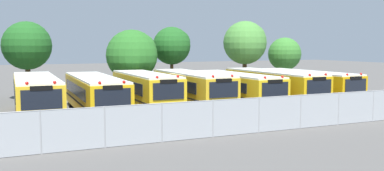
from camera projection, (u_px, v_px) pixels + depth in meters
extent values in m
plane|color=#514F4C|center=(191.00, 107.00, 31.14)|extent=(160.00, 160.00, 0.00)
cube|color=yellow|center=(36.00, 95.00, 26.51)|extent=(2.65, 10.90, 2.11)
cube|color=white|center=(35.00, 78.00, 26.40)|extent=(2.60, 10.68, 0.12)
cube|color=black|center=(43.00, 124.00, 21.55)|extent=(2.48, 0.21, 0.36)
cube|color=black|center=(42.00, 100.00, 21.48)|extent=(1.99, 0.10, 1.01)
cube|color=black|center=(56.00, 89.00, 27.23)|extent=(0.22, 8.46, 0.76)
cube|color=black|center=(14.00, 90.00, 26.27)|extent=(0.22, 8.46, 0.76)
cube|color=black|center=(36.00, 102.00, 26.55)|extent=(2.68, 11.01, 0.10)
sphere|color=red|center=(55.00, 82.00, 21.82)|extent=(0.18, 0.18, 0.18)
sphere|color=red|center=(27.00, 83.00, 21.30)|extent=(0.18, 0.18, 0.18)
cube|color=black|center=(41.00, 88.00, 21.42)|extent=(1.09, 0.10, 0.24)
cylinder|color=black|center=(61.00, 119.00, 23.32)|extent=(0.30, 1.01, 1.00)
cylinder|color=black|center=(19.00, 122.00, 22.48)|extent=(0.30, 1.01, 1.00)
cylinder|color=black|center=(50.00, 102.00, 30.33)|extent=(0.30, 1.01, 1.00)
cylinder|color=black|center=(17.00, 103.00, 29.49)|extent=(0.30, 1.01, 1.00)
cube|color=yellow|center=(95.00, 94.00, 27.97)|extent=(2.64, 11.03, 2.01)
cube|color=white|center=(94.00, 77.00, 27.87)|extent=(2.58, 10.81, 0.12)
cube|color=black|center=(114.00, 119.00, 22.95)|extent=(2.45, 0.21, 0.36)
cube|color=black|center=(113.00, 97.00, 22.89)|extent=(1.97, 0.10, 0.97)
cube|color=black|center=(112.00, 88.00, 28.69)|extent=(0.23, 8.57, 0.72)
cube|color=black|center=(75.00, 89.00, 27.74)|extent=(0.23, 8.57, 0.72)
cube|color=black|center=(95.00, 100.00, 28.01)|extent=(2.66, 11.14, 0.10)
sphere|color=red|center=(124.00, 82.00, 23.22)|extent=(0.18, 0.18, 0.18)
sphere|color=red|center=(100.00, 83.00, 22.71)|extent=(0.18, 0.18, 0.18)
cube|color=black|center=(113.00, 87.00, 22.83)|extent=(1.08, 0.10, 0.24)
cylinder|color=black|center=(126.00, 115.00, 24.71)|extent=(0.30, 1.01, 1.00)
cylinder|color=black|center=(89.00, 117.00, 23.89)|extent=(0.30, 1.01, 1.00)
cylinder|color=black|center=(100.00, 99.00, 31.85)|extent=(0.30, 1.01, 1.00)
cylinder|color=black|center=(71.00, 101.00, 31.02)|extent=(0.30, 1.01, 1.00)
cube|color=yellow|center=(145.00, 90.00, 29.64)|extent=(2.46, 9.07, 2.12)
cube|color=white|center=(145.00, 74.00, 29.54)|extent=(2.41, 8.89, 0.12)
cube|color=black|center=(169.00, 112.00, 25.54)|extent=(2.46, 0.17, 0.36)
cube|color=black|center=(169.00, 91.00, 25.47)|extent=(1.98, 0.07, 1.02)
cube|color=black|center=(161.00, 84.00, 30.38)|extent=(0.08, 7.06, 0.76)
cube|color=black|center=(127.00, 86.00, 29.39)|extent=(0.08, 7.06, 0.76)
cube|color=black|center=(146.00, 96.00, 29.68)|extent=(2.49, 9.16, 0.10)
sphere|color=red|center=(178.00, 77.00, 25.81)|extent=(0.18, 0.18, 0.18)
sphere|color=red|center=(157.00, 77.00, 25.28)|extent=(0.18, 0.18, 0.18)
cube|color=black|center=(169.00, 81.00, 25.41)|extent=(1.09, 0.09, 0.24)
cylinder|color=black|center=(176.00, 108.00, 27.31)|extent=(0.29, 1.00, 1.00)
cylinder|color=black|center=(145.00, 110.00, 26.45)|extent=(0.29, 1.00, 1.00)
cylinder|color=black|center=(148.00, 98.00, 32.64)|extent=(0.29, 1.00, 1.00)
cylinder|color=black|center=(121.00, 99.00, 31.78)|extent=(0.29, 1.00, 1.00)
cube|color=yellow|center=(191.00, 88.00, 31.07)|extent=(2.53, 10.06, 2.09)
cube|color=white|center=(191.00, 73.00, 30.97)|extent=(2.48, 9.85, 0.12)
cube|color=black|center=(224.00, 109.00, 26.52)|extent=(2.49, 0.18, 0.36)
cube|color=black|center=(224.00, 90.00, 26.45)|extent=(2.00, 0.08, 1.00)
cube|color=black|center=(205.00, 83.00, 31.81)|extent=(0.11, 7.83, 0.75)
cube|color=black|center=(174.00, 84.00, 30.82)|extent=(0.11, 7.83, 0.75)
cube|color=black|center=(191.00, 94.00, 31.11)|extent=(2.55, 10.16, 0.10)
sphere|color=red|center=(232.00, 76.00, 26.79)|extent=(0.18, 0.18, 0.18)
sphere|color=red|center=(213.00, 76.00, 26.25)|extent=(0.18, 0.18, 0.18)
cube|color=black|center=(224.00, 80.00, 26.38)|extent=(1.10, 0.09, 0.24)
cylinder|color=black|center=(228.00, 106.00, 28.29)|extent=(0.29, 1.00, 1.00)
cylinder|color=black|center=(198.00, 108.00, 27.43)|extent=(0.29, 1.00, 1.00)
cylinder|color=black|center=(188.00, 95.00, 34.52)|extent=(0.29, 1.00, 1.00)
cylinder|color=black|center=(163.00, 96.00, 33.65)|extent=(0.29, 1.00, 1.00)
cube|color=yellow|center=(235.00, 88.00, 32.28)|extent=(2.71, 10.12, 1.93)
cube|color=white|center=(235.00, 74.00, 32.19)|extent=(2.66, 9.92, 0.12)
cube|color=black|center=(275.00, 107.00, 27.77)|extent=(2.57, 0.21, 0.36)
cube|color=black|center=(275.00, 89.00, 27.70)|extent=(2.06, 0.10, 0.93)
cube|color=black|center=(247.00, 83.00, 33.07)|extent=(0.20, 7.85, 0.69)
cube|color=black|center=(218.00, 84.00, 31.98)|extent=(0.20, 7.85, 0.69)
cube|color=black|center=(235.00, 93.00, 32.32)|extent=(2.74, 10.22, 0.10)
sphere|color=red|center=(282.00, 77.00, 28.08)|extent=(0.18, 0.18, 0.18)
sphere|color=red|center=(265.00, 78.00, 27.49)|extent=(0.18, 0.18, 0.18)
cube|color=black|center=(275.00, 81.00, 27.65)|extent=(1.13, 0.10, 0.24)
cylinder|color=black|center=(276.00, 103.00, 29.57)|extent=(0.30, 1.01, 1.00)
cylinder|color=black|center=(248.00, 105.00, 28.61)|extent=(0.30, 1.01, 1.00)
cylinder|color=black|center=(226.00, 93.00, 35.74)|extent=(0.30, 1.01, 1.00)
cylinder|color=black|center=(202.00, 95.00, 34.79)|extent=(0.30, 1.01, 1.00)
cube|color=yellow|center=(272.00, 85.00, 33.78)|extent=(2.61, 11.08, 2.03)
cube|color=white|center=(272.00, 72.00, 33.68)|extent=(2.56, 10.86, 0.12)
cube|color=black|center=(319.00, 105.00, 28.75)|extent=(2.51, 0.19, 0.36)
cube|color=black|center=(319.00, 87.00, 28.69)|extent=(2.02, 0.09, 0.97)
cube|color=black|center=(283.00, 80.00, 34.53)|extent=(0.15, 8.62, 0.73)
cube|color=black|center=(257.00, 81.00, 33.53)|extent=(0.15, 8.62, 0.73)
cube|color=black|center=(272.00, 90.00, 33.82)|extent=(2.63, 11.19, 0.10)
sphere|color=red|center=(326.00, 74.00, 29.04)|extent=(0.18, 0.18, 0.18)
sphere|color=red|center=(310.00, 75.00, 28.50)|extent=(0.18, 0.18, 0.18)
cube|color=black|center=(319.00, 79.00, 28.63)|extent=(1.11, 0.09, 0.24)
cylinder|color=black|center=(317.00, 101.00, 30.53)|extent=(0.29, 1.00, 1.00)
cylinder|color=black|center=(292.00, 103.00, 29.67)|extent=(0.29, 1.00, 1.00)
cylinder|color=black|center=(258.00, 91.00, 37.70)|extent=(0.29, 1.00, 1.00)
cylinder|color=black|center=(237.00, 92.00, 36.83)|extent=(0.29, 1.00, 1.00)
cube|color=#EAA80C|center=(306.00, 84.00, 35.31)|extent=(2.78, 10.47, 1.92)
cube|color=white|center=(307.00, 72.00, 35.21)|extent=(2.72, 10.26, 0.12)
cube|color=black|center=(356.00, 101.00, 30.66)|extent=(2.52, 0.24, 0.36)
cube|color=black|center=(356.00, 85.00, 30.60)|extent=(2.03, 0.12, 0.92)
cube|color=black|center=(316.00, 80.00, 36.09)|extent=(0.28, 8.11, 0.69)
cube|color=black|center=(292.00, 81.00, 35.00)|extent=(0.28, 8.11, 0.69)
cube|color=black|center=(306.00, 89.00, 35.34)|extent=(2.81, 10.58, 0.10)
sphere|color=red|center=(361.00, 74.00, 30.98)|extent=(0.18, 0.18, 0.18)
sphere|color=red|center=(347.00, 75.00, 30.39)|extent=(0.18, 0.18, 0.18)
cube|color=black|center=(356.00, 78.00, 30.54)|extent=(1.11, 0.11, 0.24)
cylinder|color=black|center=(351.00, 98.00, 32.46)|extent=(0.31, 1.01, 1.00)
cylinder|color=black|center=(329.00, 100.00, 31.50)|extent=(0.31, 1.01, 1.00)
cylinder|color=black|center=(290.00, 89.00, 38.91)|extent=(0.31, 1.01, 1.00)
cylinder|color=black|center=(271.00, 91.00, 37.95)|extent=(0.31, 1.01, 1.00)
cylinder|color=#4C3823|center=(28.00, 82.00, 35.45)|extent=(0.41, 0.41, 3.00)
sphere|color=#1E561E|center=(27.00, 46.00, 35.17)|extent=(4.01, 4.01, 4.01)
sphere|color=#1E561E|center=(32.00, 42.00, 35.56)|extent=(2.45, 2.45, 2.45)
cylinder|color=#4C3823|center=(132.00, 86.00, 36.32)|extent=(0.33, 0.33, 2.04)
sphere|color=#286623|center=(132.00, 55.00, 36.07)|extent=(4.36, 4.36, 4.36)
sphere|color=#286623|center=(140.00, 49.00, 36.08)|extent=(2.75, 2.75, 2.75)
cylinder|color=#4C3823|center=(172.00, 77.00, 39.65)|extent=(0.31, 0.31, 3.17)
sphere|color=#1E561E|center=(172.00, 46.00, 39.38)|extent=(3.50, 3.50, 3.50)
sphere|color=#1E561E|center=(178.00, 42.00, 39.97)|extent=(2.33, 2.33, 2.33)
cylinder|color=#4C3823|center=(245.00, 75.00, 42.32)|extent=(0.43, 0.43, 3.18)
sphere|color=#478438|center=(245.00, 43.00, 42.02)|extent=(4.28, 4.28, 4.28)
sphere|color=#478438|center=(252.00, 38.00, 41.98)|extent=(2.71, 2.71, 2.71)
cylinder|color=#4C3823|center=(284.00, 77.00, 44.97)|extent=(0.32, 0.32, 2.32)
sphere|color=#387A2D|center=(285.00, 54.00, 44.74)|extent=(3.46, 3.46, 3.46)
sphere|color=#387A2D|center=(283.00, 51.00, 44.71)|extent=(2.38, 2.38, 2.38)
cylinder|color=#9EA0A3|center=(41.00, 132.00, 17.59)|extent=(0.07, 0.07, 1.86)
cylinder|color=#9EA0A3|center=(105.00, 127.00, 18.68)|extent=(0.07, 0.07, 1.86)
cylinder|color=#9EA0A3|center=(162.00, 123.00, 19.78)|extent=(0.07, 0.07, 1.86)
cylinder|color=#9EA0A3|center=(213.00, 119.00, 20.87)|extent=(0.07, 0.07, 1.86)
cylinder|color=#9EA0A3|center=(259.00, 115.00, 21.96)|extent=(0.07, 0.07, 1.86)
cylinder|color=#9EA0A3|center=(301.00, 112.00, 23.05)|extent=(0.07, 0.07, 1.86)
cylinder|color=#9EA0A3|center=(338.00, 109.00, 24.14)|extent=(0.07, 0.07, 1.86)
cylinder|color=#9EA0A3|center=(373.00, 106.00, 25.23)|extent=(0.07, 0.07, 1.86)
cube|color=#ADB2B7|center=(259.00, 115.00, 21.96)|extent=(26.67, 0.02, 1.82)
cylinder|color=#9EA0A3|center=(259.00, 98.00, 21.87)|extent=(26.67, 0.04, 0.04)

